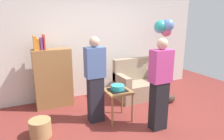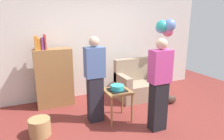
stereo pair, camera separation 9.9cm
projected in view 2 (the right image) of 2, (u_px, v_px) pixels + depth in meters
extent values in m
plane|color=maroon|center=(136.00, 129.00, 3.65)|extent=(8.00, 8.00, 0.00)
cube|color=silver|center=(96.00, 42.00, 5.12)|extent=(6.00, 0.10, 2.70)
cube|color=gray|center=(139.00, 90.00, 5.03)|extent=(1.10, 0.70, 0.40)
cube|color=gray|center=(135.00, 69.00, 5.15)|extent=(1.10, 0.16, 0.56)
cube|color=gray|center=(123.00, 80.00, 4.77)|extent=(0.16, 0.70, 0.24)
cube|color=gray|center=(156.00, 76.00, 5.13)|extent=(0.16, 0.70, 0.24)
cube|color=olive|center=(54.00, 78.00, 4.50)|extent=(0.80, 0.36, 1.30)
cube|color=orange|center=(36.00, 43.00, 4.18)|extent=(0.06, 0.20, 0.29)
cube|color=orange|center=(39.00, 44.00, 4.21)|extent=(0.06, 0.17, 0.24)
cube|color=#7F3D93|center=(42.00, 44.00, 4.23)|extent=(0.05, 0.21, 0.25)
cube|color=red|center=(45.00, 42.00, 4.25)|extent=(0.03, 0.24, 0.31)
cube|color=olive|center=(117.00, 91.00, 3.85)|extent=(0.48, 0.48, 0.04)
cylinder|color=olive|center=(112.00, 113.00, 3.65)|extent=(0.04, 0.04, 0.57)
cylinder|color=olive|center=(132.00, 108.00, 3.82)|extent=(0.04, 0.04, 0.57)
cylinder|color=olive|center=(103.00, 104.00, 4.03)|extent=(0.04, 0.04, 0.57)
cylinder|color=olive|center=(122.00, 100.00, 4.19)|extent=(0.04, 0.04, 0.57)
cube|color=black|center=(117.00, 90.00, 3.84)|extent=(0.32, 0.32, 0.02)
cylinder|color=#2DB2B7|center=(117.00, 87.00, 3.83)|extent=(0.26, 0.26, 0.09)
cylinder|color=#EA668C|center=(120.00, 83.00, 3.83)|extent=(0.01, 0.01, 0.05)
cylinder|color=#F2CC4C|center=(117.00, 83.00, 3.87)|extent=(0.01, 0.01, 0.05)
cylinder|color=#EA668C|center=(113.00, 83.00, 3.85)|extent=(0.01, 0.01, 0.05)
cylinder|color=#EA668C|center=(114.00, 84.00, 3.78)|extent=(0.01, 0.01, 0.05)
cylinder|color=#66B2E5|center=(117.00, 85.00, 3.75)|extent=(0.01, 0.01, 0.06)
cylinder|color=#EA668C|center=(120.00, 84.00, 3.77)|extent=(0.01, 0.01, 0.06)
cube|color=#23232D|center=(95.00, 99.00, 3.86)|extent=(0.28, 0.20, 0.88)
cube|color=#4C6BA3|center=(95.00, 62.00, 3.68)|extent=(0.36, 0.22, 0.56)
sphere|color=#D1A889|center=(94.00, 42.00, 3.59)|extent=(0.19, 0.19, 0.19)
cube|color=black|center=(158.00, 106.00, 3.55)|extent=(0.28, 0.20, 0.88)
cube|color=#C6428E|center=(160.00, 66.00, 3.37)|extent=(0.36, 0.22, 0.56)
sphere|color=#D1A889|center=(162.00, 44.00, 3.28)|extent=(0.19, 0.19, 0.19)
cylinder|color=#A88451|center=(40.00, 127.00, 3.42)|extent=(0.36, 0.36, 0.30)
ellipsoid|color=#473328|center=(171.00, 99.00, 4.71)|extent=(0.28, 0.14, 0.20)
cylinder|color=silver|center=(164.00, 63.00, 5.20)|extent=(0.00, 0.00, 1.62)
sphere|color=#668ED6|center=(170.00, 25.00, 4.91)|extent=(0.30, 0.30, 0.30)
sphere|color=#2DADA8|center=(162.00, 26.00, 4.94)|extent=(0.30, 0.30, 0.30)
sphere|color=#D65B84|center=(168.00, 31.00, 5.01)|extent=(0.27, 0.27, 0.27)
sphere|color=#668ED6|center=(162.00, 27.00, 4.96)|extent=(0.30, 0.30, 0.30)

